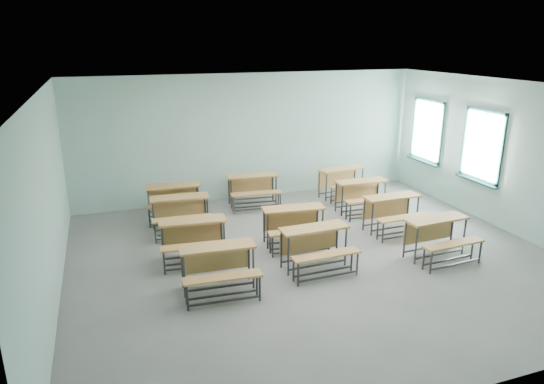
{
  "coord_description": "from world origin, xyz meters",
  "views": [
    {
      "loc": [
        -3.59,
        -7.71,
        4.0
      ],
      "look_at": [
        -0.43,
        1.2,
        1.0
      ],
      "focal_mm": 32.0,
      "sensor_mm": 36.0,
      "label": 1
    }
  ],
  "objects": [
    {
      "name": "desk_unit_r3c0",
      "position": [
        -2.19,
        3.03,
        0.52
      ],
      "size": [
        1.31,
        0.94,
        0.78
      ],
      "rotation": [
        0.0,
        0.0,
        -0.09
      ],
      "color": "#AF7C3F",
      "rests_on": "ground"
    },
    {
      "name": "desk_unit_r0c1",
      "position": [
        -0.17,
        -0.46,
        0.52
      ],
      "size": [
        1.26,
        0.86,
        0.78
      ],
      "rotation": [
        0.0,
        0.0,
        0.02
      ],
      "color": "#AF7C3F",
      "rests_on": "ground"
    },
    {
      "name": "desk_unit_r1c2",
      "position": [
        2.16,
        0.65,
        0.52
      ],
      "size": [
        1.25,
        0.85,
        0.78
      ],
      "rotation": [
        0.0,
        0.0,
        0.02
      ],
      "color": "#AF7C3F",
      "rests_on": "ground"
    },
    {
      "name": "desk_unit_r3c2",
      "position": [
        2.22,
        3.09,
        0.52
      ],
      "size": [
        1.34,
        1.0,
        0.78
      ],
      "rotation": [
        0.0,
        0.0,
        0.14
      ],
      "color": "#AF7C3F",
      "rests_on": "ground"
    },
    {
      "name": "desk_unit_r0c2",
      "position": [
        2.2,
        -0.81,
        0.52
      ],
      "size": [
        1.28,
        0.9,
        0.78
      ],
      "rotation": [
        0.0,
        0.0,
        0.06
      ],
      "color": "#AF7C3F",
      "rests_on": "ground"
    },
    {
      "name": "desk_unit_r0c0",
      "position": [
        -2.02,
        -0.67,
        0.52
      ],
      "size": [
        1.3,
        0.92,
        0.78
      ],
      "rotation": [
        0.0,
        0.0,
        -0.07
      ],
      "color": "#AF7C3F",
      "rests_on": "ground"
    },
    {
      "name": "desk_unit_r1c1",
      "position": [
        -0.14,
        0.67,
        0.52
      ],
      "size": [
        1.33,
        0.97,
        0.78
      ],
      "rotation": [
        0.0,
        0.0,
        -0.11
      ],
      "color": "#AF7C3F",
      "rests_on": "ground"
    },
    {
      "name": "room",
      "position": [
        0.08,
        0.03,
        1.6
      ],
      "size": [
        9.04,
        8.04,
        3.24
      ],
      "color": "gray",
      "rests_on": "ground"
    },
    {
      "name": "desk_unit_r1c0",
      "position": [
        -2.18,
        0.65,
        0.52
      ],
      "size": [
        1.31,
        0.94,
        0.78
      ],
      "rotation": [
        0.0,
        0.0,
        -0.09
      ],
      "color": "#AF7C3F",
      "rests_on": "ground"
    },
    {
      "name": "desk_unit_r2c0",
      "position": [
        -2.18,
        2.13,
        0.52
      ],
      "size": [
        1.29,
        0.91,
        0.78
      ],
      "rotation": [
        0.0,
        0.0,
        -0.06
      ],
      "color": "#AF7C3F",
      "rests_on": "ground"
    },
    {
      "name": "desk_unit_r2c2",
      "position": [
        2.12,
        1.9,
        0.52
      ],
      "size": [
        1.26,
        0.85,
        0.78
      ],
      "rotation": [
        0.0,
        0.0,
        -0.02
      ],
      "color": "#AF7C3F",
      "rests_on": "ground"
    },
    {
      "name": "desk_unit_r3c1",
      "position": [
        -0.19,
        3.25,
        0.52
      ],
      "size": [
        1.32,
        0.96,
        0.78
      ],
      "rotation": [
        0.0,
        0.0,
        -0.1
      ],
      "color": "#AF7C3F",
      "rests_on": "ground"
    }
  ]
}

